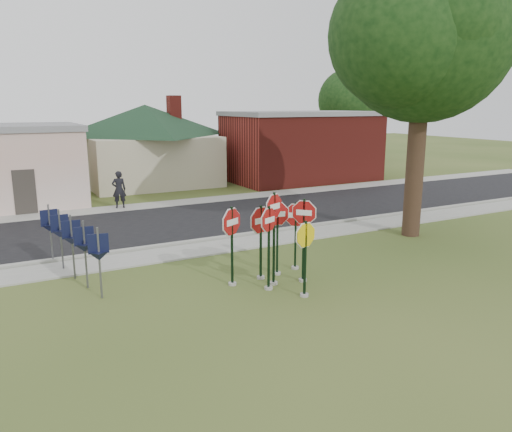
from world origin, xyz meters
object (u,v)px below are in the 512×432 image
stop_sign_center (274,226)px  stop_sign_yellow (305,250)px  oak_tree (424,32)px  stop_sign_left (269,237)px  pedestrian (119,189)px

stop_sign_center → stop_sign_yellow: stop_sign_center is taller
stop_sign_center → oak_tree: (7.80, 2.31, 6.07)m
stop_sign_left → oak_tree: oak_tree is taller
stop_sign_center → pedestrian: size_ratio=1.52×
stop_sign_yellow → oak_tree: (7.52, 3.53, 6.53)m
stop_sign_yellow → oak_tree: 10.57m
pedestrian → stop_sign_left: bearing=102.5°
oak_tree → stop_sign_yellow: bearing=-154.8°
stop_sign_yellow → oak_tree: size_ratio=0.20×
stop_sign_center → stop_sign_yellow: size_ratio=1.28×
stop_sign_center → pedestrian: bearing=96.1°
stop_sign_left → oak_tree: 10.62m
stop_sign_yellow → oak_tree: oak_tree is taller
stop_sign_left → pedestrian: 13.51m
stop_sign_center → stop_sign_left: bearing=-139.2°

